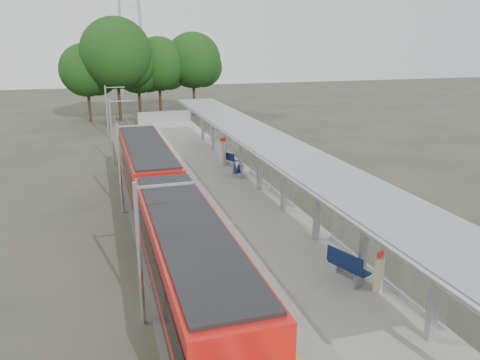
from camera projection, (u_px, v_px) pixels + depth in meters
name	position (u px, v px, depth m)	size (l,w,h in m)	color
trackbed	(151.00, 202.00, 29.46)	(3.00, 70.00, 0.24)	#59544C
platform	(220.00, 190.00, 30.62)	(6.00, 50.00, 1.00)	gray
tactile_strip	(181.00, 186.00, 29.75)	(0.60, 50.00, 0.02)	gold
end_fence	(165.00, 116.00, 53.15)	(6.00, 0.10, 1.20)	#9EA0A5
train	(162.00, 202.00, 23.72)	(2.74, 27.60, 3.62)	black
canopy	(264.00, 145.00, 26.51)	(3.27, 38.00, 3.66)	#9EA0A5
tree_cluster	(140.00, 61.00, 59.28)	(20.75, 11.75, 12.72)	#382316
catenary_masts	(121.00, 165.00, 27.26)	(2.08, 48.16, 5.40)	#9EA0A5
bench_near	(347.00, 265.00, 17.98)	(1.10, 1.80, 1.18)	navy
bench_mid	(236.00, 169.00, 31.85)	(0.68, 1.40, 0.92)	navy
bench_far	(230.00, 158.00, 34.73)	(0.92, 1.41, 0.93)	navy
info_pillar_near	(379.00, 274.00, 17.15)	(0.36, 0.36, 1.59)	beige
info_pillar_far	(223.00, 153.00, 34.74)	(0.46, 0.46, 2.04)	beige
litter_bin	(241.00, 170.00, 32.02)	(0.39, 0.39, 0.80)	#9EA0A5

